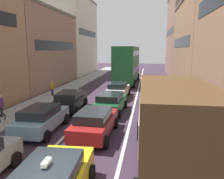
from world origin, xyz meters
The scene contains 16 objects.
sidewalk_left centered at (-6.70, 20.00, 0.07)m, with size 2.60×64.00×0.14m, color #959595.
lane_stripe_left centered at (-1.70, 20.00, 0.01)m, with size 0.16×60.00×0.01m, color silver.
lane_stripe_right centered at (1.70, 20.00, 0.01)m, with size 0.16×60.00×0.01m, color silver.
building_row_left centered at (-12.00, 22.40, 6.34)m, with size 7.20×43.90×14.22m.
building_row_right centered at (9.90, 22.13, 6.54)m, with size 7.20×43.90×14.25m.
removalist_box_truck centered at (3.70, 3.34, 1.97)m, with size 2.85×7.76×3.58m.
sedan_centre_lane_second centered at (-0.04, 6.35, 0.80)m, with size 2.16×4.35×1.49m.
wagon_left_lane_second centered at (-3.25, 6.53, 0.80)m, with size 2.12×4.33×1.49m.
hatchback_centre_lane_third centered at (0.04, 11.03, 0.80)m, with size 2.23×4.38×1.49m.
sedan_left_lane_third centered at (-3.21, 11.17, 0.80)m, with size 2.26×4.40×1.49m.
coupe_centre_lane_fourth centered at (-0.10, 16.41, 0.80)m, with size 2.17×4.36×1.49m.
sedan_right_lane_behind_truck centered at (3.40, 10.16, 0.80)m, with size 2.30×4.41×1.49m.
wagon_right_lane_far centered at (3.37, 15.75, 0.80)m, with size 2.25×4.39×1.49m.
bus_mid_queue_primary centered at (-0.06, 25.62, 2.83)m, with size 3.02×10.57×5.06m.
pedestrian_near_kerb centered at (-7.17, 8.43, 0.95)m, with size 0.36×0.45×1.66m.
pedestrian_far_sidewalk centered at (-6.65, 15.64, 0.95)m, with size 0.43×0.39×1.66m.
Camera 1 is at (2.74, -4.98, 4.74)m, focal length 35.58 mm.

